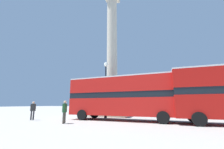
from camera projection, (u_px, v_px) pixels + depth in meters
ground_plane at (112, 116)px, 20.46m from camera, size 200.00×200.00×0.00m
monument_column at (112, 74)px, 21.61m from camera, size 5.48×5.48×19.92m
bus_a at (122, 96)px, 14.77m from camera, size 10.97×3.30×4.21m
equestrian_statue at (196, 103)px, 20.40m from camera, size 3.90×3.35×5.91m
street_lamp at (106, 82)px, 17.83m from camera, size 0.51×0.51×6.56m
pedestrian_near_lamp at (65, 110)px, 12.27m from camera, size 0.27×0.51×1.82m
pedestrian_by_plinth at (33, 109)px, 14.94m from camera, size 0.50×0.27×1.81m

